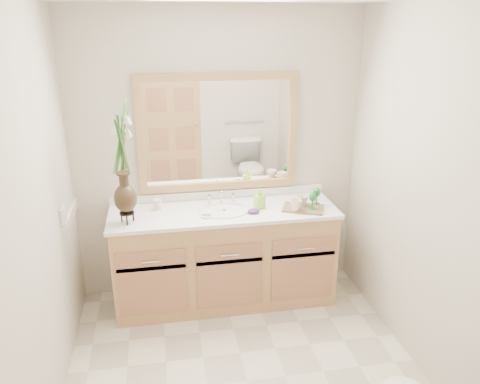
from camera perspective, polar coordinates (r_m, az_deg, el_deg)
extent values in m
plane|color=silver|center=(3.39, 0.91, -22.06)|extent=(2.60, 2.60, 0.00)
cube|color=beige|center=(3.94, -2.64, 4.34)|extent=(2.40, 0.02, 2.40)
cube|color=beige|center=(1.66, 10.47, -20.89)|extent=(2.40, 0.02, 2.40)
cube|color=beige|center=(2.77, -24.16, -4.56)|extent=(0.02, 2.60, 2.40)
cube|color=beige|center=(3.17, 22.85, -1.31)|extent=(0.02, 2.60, 2.40)
cube|color=tan|center=(3.98, -1.90, -7.95)|extent=(1.80, 0.55, 0.80)
cube|color=white|center=(3.80, -1.97, -2.43)|extent=(1.84, 0.57, 0.03)
ellipsoid|color=white|center=(3.79, -1.92, -3.10)|extent=(0.38, 0.30, 0.12)
cylinder|color=silver|center=(3.92, -2.32, -0.59)|extent=(0.02, 0.02, 0.11)
cylinder|color=silver|center=(3.91, -3.77, -0.89)|extent=(0.02, 0.02, 0.08)
cylinder|color=silver|center=(3.94, -0.88, -0.70)|extent=(0.02, 0.02, 0.08)
cube|color=white|center=(3.87, -2.66, 7.19)|extent=(1.20, 0.01, 0.85)
cube|color=tan|center=(3.78, -2.76, 13.89)|extent=(1.32, 0.04, 0.06)
cube|color=tan|center=(3.99, -2.54, 0.78)|extent=(1.32, 0.04, 0.06)
cube|color=tan|center=(3.83, -12.08, 6.63)|extent=(0.06, 0.04, 0.85)
cube|color=tan|center=(3.99, 6.44, 7.49)|extent=(0.06, 0.04, 0.85)
cube|color=white|center=(3.54, -20.76, -2.67)|extent=(0.02, 0.12, 0.12)
cylinder|color=black|center=(3.63, -13.63, -2.48)|extent=(0.11, 0.11, 0.01)
ellipsoid|color=black|center=(3.59, -13.78, -0.77)|extent=(0.17, 0.17, 0.22)
cylinder|color=black|center=(3.54, -13.97, 1.35)|extent=(0.07, 0.07, 0.10)
cylinder|color=#4C7A33|center=(3.47, -14.33, 5.43)|extent=(0.06, 0.06, 0.40)
cylinder|color=silver|center=(3.85, -10.04, -1.49)|extent=(0.07, 0.07, 0.09)
cylinder|color=silver|center=(3.67, -4.04, -2.92)|extent=(0.10, 0.10, 0.01)
cube|color=beige|center=(3.67, -4.05, -2.68)|extent=(0.07, 0.06, 0.02)
imported|color=#97EA37|center=(3.81, 2.40, -0.88)|extent=(0.08, 0.08, 0.15)
ellipsoid|color=#49246D|center=(3.73, 1.69, -2.33)|extent=(0.12, 0.11, 0.03)
cube|color=brown|center=(3.84, 7.71, -1.98)|extent=(0.38, 0.33, 0.02)
imported|color=silver|center=(3.76, 6.82, -1.54)|extent=(0.10, 0.09, 0.09)
imported|color=silver|center=(3.85, 7.60, -1.03)|extent=(0.11, 0.10, 0.09)
cylinder|color=#22682E|center=(3.82, 8.79, -1.99)|extent=(0.06, 0.06, 0.01)
cylinder|color=#22682E|center=(3.80, 8.83, -1.38)|extent=(0.01, 0.01, 0.09)
ellipsoid|color=#22682E|center=(3.78, 8.87, -0.60)|extent=(0.06, 0.06, 0.07)
cylinder|color=#22682E|center=(3.92, 9.28, -1.38)|extent=(0.06, 0.06, 0.01)
cylinder|color=#22682E|center=(3.91, 9.32, -0.79)|extent=(0.01, 0.01, 0.09)
ellipsoid|color=#22682E|center=(3.89, 9.37, -0.03)|extent=(0.06, 0.06, 0.07)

